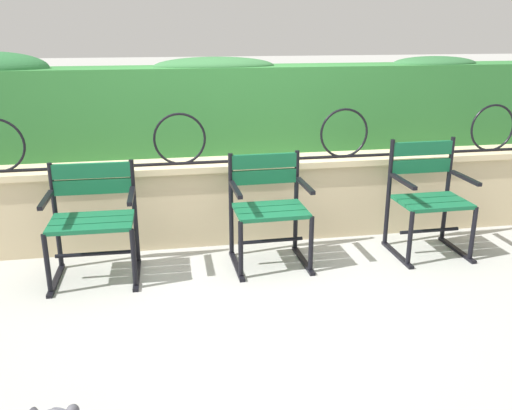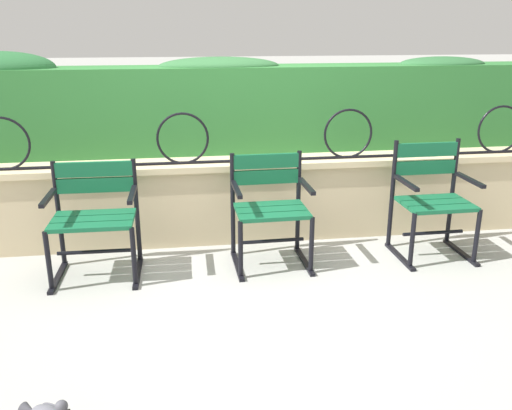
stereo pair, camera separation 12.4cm
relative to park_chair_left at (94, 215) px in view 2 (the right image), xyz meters
name	(u,v)px [view 2 (the right image)]	position (x,y,z in m)	size (l,w,h in m)	color
ground_plane	(259,283)	(1.15, -0.36, -0.46)	(60.00, 60.00, 0.00)	#9E9E99
stone_wall	(242,199)	(1.15, 0.57, -0.11)	(8.00, 0.41, 0.69)	#C6B289
iron_arch_fence	(195,143)	(0.76, 0.49, 0.40)	(7.45, 0.02, 0.42)	black
hedge_row	(231,106)	(1.10, 0.98, 0.63)	(7.84, 0.48, 0.87)	#2D7033
park_chair_left	(94,215)	(0.00, 0.00, 0.00)	(0.62, 0.53, 0.82)	#145B38
park_chair_centre	(270,206)	(1.29, 0.02, 0.00)	(0.57, 0.53, 0.83)	#145B38
park_chair_right	(432,197)	(2.58, 0.00, 0.01)	(0.57, 0.53, 0.90)	#145B38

